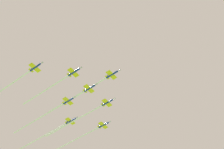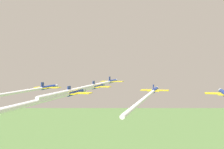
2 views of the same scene
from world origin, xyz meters
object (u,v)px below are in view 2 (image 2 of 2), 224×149
(jet_port_inner, at_px, (13,93))
(jet_port_outer, at_px, (79,91))
(jet_port_trail, at_px, (39,102))
(jet_starboard_inner, at_px, (149,95))
(jet_lead, at_px, (98,84))

(jet_port_inner, relative_size, jet_port_outer, 1.14)
(jet_port_outer, bearing_deg, jet_port_trail, -90.00)
(jet_starboard_inner, distance_m, jet_port_trail, 26.82)
(jet_starboard_inner, height_order, jet_port_outer, jet_port_outer)
(jet_port_inner, height_order, jet_starboard_inner, jet_port_inner)
(jet_lead, xyz_separation_m, jet_port_trail, (30.16, -14.34, -0.62))
(jet_port_inner, bearing_deg, jet_starboard_inner, 9.28)
(jet_lead, relative_size, jet_port_trail, 1.02)
(jet_lead, xyz_separation_m, jet_port_inner, (8.24, -20.93, -1.12))
(jet_port_inner, relative_size, jet_starboard_inner, 1.23)
(jet_lead, xyz_separation_m, jet_port_outer, (13.20, -6.28, -0.49))
(jet_lead, distance_m, jet_starboard_inner, 19.18)
(jet_port_outer, height_order, jet_port_trail, jet_port_outer)
(jet_lead, height_order, jet_port_inner, jet_lead)
(jet_starboard_inner, bearing_deg, jet_lead, 143.39)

